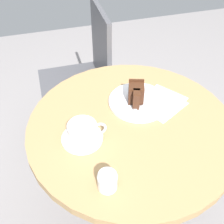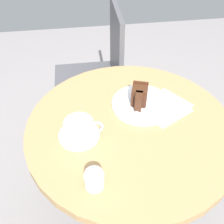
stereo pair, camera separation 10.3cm
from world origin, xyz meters
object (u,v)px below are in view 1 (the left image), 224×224
Objects in this scene: cake_plate at (138,102)px; fork at (137,108)px; napkin at (161,102)px; coffee_cup at (83,132)px; sugar_pot at (107,180)px; cake_slice at (136,94)px; cafe_chair at (87,70)px; saucer at (82,138)px; teaspoon at (94,133)px.

fork is at bearing -114.47° from cake_plate.
cake_plate is 0.10m from napkin.
coffee_cup reaches higher than cake_plate.
fork is (-0.02, -0.05, 0.01)m from cake_plate.
coffee_cup is 0.20m from sugar_pot.
coffee_cup is at bearing -150.33° from cake_slice.
napkin is 0.62m from cafe_chair.
sugar_pot is (-0.21, -0.34, -0.02)m from cake_slice.
coffee_cup is (0.00, -0.01, 0.04)m from saucer.
cake_slice is at bearing 29.67° from coffee_cup.
fork is (-0.01, -0.04, -0.04)m from cake_slice.
teaspoon is 0.10× the size of cafe_chair.
sugar_pot is (-0.31, -0.32, 0.03)m from napkin.
cafe_chair is at bearing 109.68° from napkin.
coffee_cup is 1.65× the size of teaspoon.
sugar_pot reaches higher than napkin.
cake_plate reaches higher than napkin.
saucer is at bearing 2.80° from fork.
cafe_chair is at bearing 133.02° from teaspoon.
cake_plate is 0.40m from sugar_pot.
saucer is at bearing -12.09° from cafe_chair.
cake_plate is at bearing 6.86° from cake_slice.
fork is 0.62m from cafe_chair.
cake_slice reaches higher than teaspoon.
cafe_chair is (0.10, 0.66, -0.19)m from teaspoon.
sugar_pot is (0.03, -0.20, -0.01)m from coffee_cup.
coffee_cup is at bearing -58.92° from saucer.
saucer is 0.05m from teaspoon.
cafe_chair reaches higher than saucer.
sugar_pot is at bearing -134.51° from napkin.
sugar_pot is (-0.01, -0.22, 0.02)m from teaspoon.
saucer is 0.04m from coffee_cup.
cafe_chair is (-0.20, 0.56, -0.19)m from napkin.
coffee_cup reaches higher than sugar_pot.
cafe_chair reaches higher than sugar_pot.
saucer is 0.21m from sugar_pot.
teaspoon reaches higher than cake_plate.
sugar_pot is at bearing -122.82° from cake_plate.
cake_plate reaches higher than saucer.
cafe_chair is (0.14, 0.68, -0.23)m from coffee_cup.
coffee_cup is 0.57× the size of cake_plate.
napkin is at bearing 18.51° from coffee_cup.
napkin is (0.34, 0.11, -0.04)m from coffee_cup.
teaspoon is 0.20m from fork.
saucer is 0.29m from cake_plate.
fork is at bearing -101.93° from cake_slice.
saucer is 1.54× the size of cake_slice.
teaspoon is (0.05, 0.01, 0.01)m from saucer.
cafe_chair is at bearing 100.18° from cake_slice.
coffee_cup is 0.16× the size of cafe_chair.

